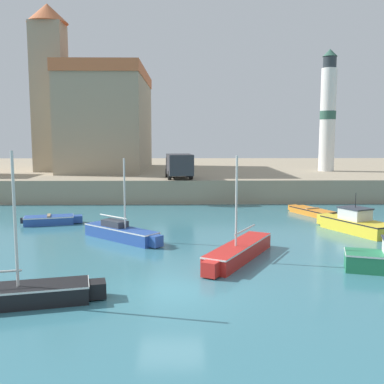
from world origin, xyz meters
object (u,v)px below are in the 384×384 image
(dinghy_orange_2, at_px, (311,211))
(dinghy_blue_7, at_px, (51,220))
(sailboat_black_6, at_px, (10,295))
(lighthouse, at_px, (328,113))
(sailboat_blue_4, at_px, (121,232))
(church, at_px, (102,116))
(truck_on_quay, at_px, (179,165))
(sailboat_red_8, at_px, (238,251))
(motorboat_yellow_0, at_px, (355,223))

(dinghy_orange_2, xyz_separation_m, dinghy_blue_7, (-18.39, -3.36, 0.05))
(sailboat_black_6, height_order, lighthouse, lighthouse)
(sailboat_blue_4, height_order, church, church)
(church, bearing_deg, dinghy_blue_7, -89.20)
(dinghy_orange_2, relative_size, truck_on_quay, 0.98)
(sailboat_black_6, xyz_separation_m, truck_on_quay, (5.58, 24.97, 2.89))
(dinghy_blue_7, relative_size, sailboat_red_8, 0.64)
(dinghy_orange_2, relative_size, sailboat_blue_4, 0.92)
(dinghy_orange_2, xyz_separation_m, sailboat_blue_4, (-13.04, -8.05, 0.18))
(dinghy_orange_2, xyz_separation_m, truck_on_quay, (-9.95, 7.06, 3.02))
(motorboat_yellow_0, bearing_deg, dinghy_orange_2, 98.93)
(sailboat_black_6, height_order, sailboat_red_8, sailboat_black_6)
(lighthouse, distance_m, truck_on_quay, 18.87)
(lighthouse, xyz_separation_m, truck_on_quay, (-15.95, -8.70, -5.08))
(sailboat_blue_4, relative_size, church, 0.27)
(dinghy_orange_2, xyz_separation_m, sailboat_red_8, (-6.93, -12.25, 0.16))
(motorboat_yellow_0, xyz_separation_m, truck_on_quay, (-10.91, 13.19, 2.74))
(sailboat_black_6, distance_m, lighthouse, 40.75)
(dinghy_orange_2, bearing_deg, sailboat_blue_4, -148.33)
(dinghy_orange_2, distance_m, sailboat_blue_4, 15.33)
(sailboat_red_8, height_order, truck_on_quay, sailboat_red_8)
(motorboat_yellow_0, height_order, church, church)
(motorboat_yellow_0, relative_size, lighthouse, 0.42)
(dinghy_blue_7, height_order, truck_on_quay, truck_on_quay)
(dinghy_orange_2, height_order, church, church)
(motorboat_yellow_0, xyz_separation_m, sailboat_red_8, (-7.90, -6.13, -0.12))
(church, bearing_deg, dinghy_orange_2, -44.50)
(sailboat_blue_4, bearing_deg, sailboat_red_8, -34.56)
(sailboat_red_8, bearing_deg, lighthouse, 65.21)
(motorboat_yellow_0, distance_m, sailboat_red_8, 9.99)
(sailboat_blue_4, height_order, truck_on_quay, sailboat_blue_4)
(church, height_order, lighthouse, church)
(sailboat_black_6, distance_m, dinghy_blue_7, 14.82)
(church, bearing_deg, sailboat_black_6, -85.01)
(truck_on_quay, bearing_deg, motorboat_yellow_0, -50.40)
(dinghy_orange_2, xyz_separation_m, sailboat_black_6, (-15.52, -17.91, 0.13))
(dinghy_blue_7, relative_size, truck_on_quay, 0.87)
(motorboat_yellow_0, relative_size, sailboat_black_6, 0.86)
(dinghy_blue_7, bearing_deg, motorboat_yellow_0, -8.13)
(dinghy_orange_2, distance_m, church, 27.34)
(sailboat_blue_4, bearing_deg, dinghy_blue_7, 138.76)
(dinghy_blue_7, bearing_deg, lighthouse, 38.10)
(sailboat_black_6, xyz_separation_m, sailboat_red_8, (8.59, 5.65, 0.04))
(church, bearing_deg, sailboat_blue_4, -77.93)
(sailboat_black_6, distance_m, church, 37.21)
(motorboat_yellow_0, height_order, lighthouse, lighthouse)
(sailboat_blue_4, bearing_deg, motorboat_yellow_0, 7.80)
(dinghy_blue_7, height_order, sailboat_red_8, sailboat_red_8)
(sailboat_blue_4, bearing_deg, dinghy_orange_2, 31.67)
(dinghy_orange_2, distance_m, lighthouse, 18.71)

